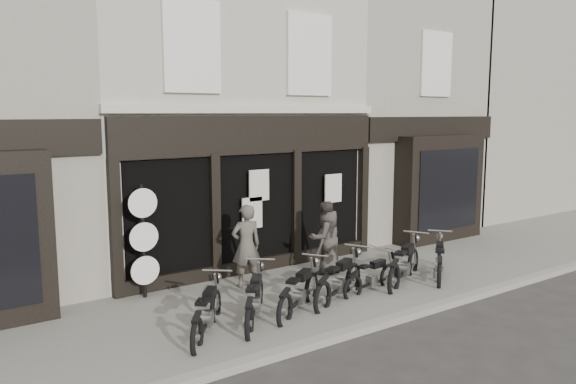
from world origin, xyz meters
TOP-DOWN VIEW (x-y plane):
  - ground_plane at (0.00, 0.00)m, footprint 90.00×90.00m
  - pavement at (0.00, 0.90)m, footprint 30.00×4.20m
  - kerb at (0.00, -1.25)m, footprint 30.00×0.25m
  - central_building at (0.00, 5.95)m, footprint 7.30×6.22m
  - neighbour_right at (6.35, 5.90)m, footprint 5.60×6.73m
  - filler_right at (14.50, 6.00)m, footprint 11.00×6.00m
  - motorcycle_0 at (-2.79, 0.11)m, footprint 1.54×1.75m
  - motorcycle_1 at (-1.77, 0.16)m, footprint 1.58×1.86m
  - motorcycle_2 at (-0.77, 0.11)m, footprint 1.89×1.39m
  - motorcycle_3 at (0.30, 0.16)m, footprint 2.07×1.23m
  - motorcycle_4 at (1.26, 0.19)m, footprint 1.87×0.59m
  - motorcycle_5 at (2.32, 0.23)m, footprint 2.12×1.34m
  - motorcycle_6 at (3.32, 0.06)m, footprint 1.81×1.60m
  - man_left at (-0.85, 1.99)m, footprint 0.75×0.56m
  - man_centre at (1.21, 1.80)m, footprint 0.88×0.69m
  - man_right at (1.29, 1.72)m, footprint 0.88×0.70m
  - advert_sign_post at (-2.99, 2.56)m, footprint 0.61×0.39m

SIDE VIEW (x-z plane):
  - ground_plane at x=0.00m, z-range 0.00..0.00m
  - pavement at x=0.00m, z-range 0.00..0.12m
  - kerb at x=0.00m, z-range 0.00..0.13m
  - motorcycle_4 at x=1.26m, z-range -0.09..0.81m
  - motorcycle_0 at x=-2.79m, z-range -0.10..0.90m
  - motorcycle_2 at x=-0.77m, z-range -0.10..0.92m
  - motorcycle_6 at x=3.32m, z-range -0.11..0.93m
  - motorcycle_1 at x=-1.77m, z-range -0.11..0.95m
  - motorcycle_3 at x=0.30m, z-range -0.11..0.96m
  - motorcycle_5 at x=2.32m, z-range -0.11..0.99m
  - man_right at x=1.29m, z-range 0.12..1.69m
  - man_centre at x=1.21m, z-range 0.12..1.88m
  - man_left at x=-0.85m, z-range 0.12..1.98m
  - advert_sign_post at x=-2.99m, z-range -0.03..2.49m
  - neighbour_right at x=6.35m, z-range -0.13..8.21m
  - central_building at x=0.00m, z-range -0.09..8.25m
  - filler_right at x=14.50m, z-range 0.00..8.20m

